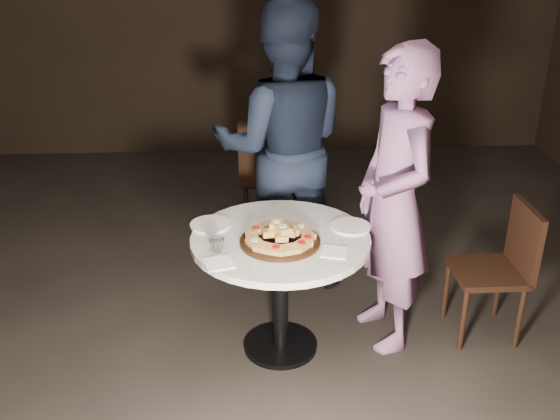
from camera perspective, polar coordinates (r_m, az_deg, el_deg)
The scene contains 13 objects.
floor at distance 3.61m, azimuth -0.33°, elevation -12.99°, with size 7.00×7.00×0.00m, color black.
table at distance 3.34m, azimuth 0.05°, elevation -4.45°, with size 1.24×1.24×0.71m.
serving_board at distance 3.20m, azimuth 0.00°, elevation -2.89°, with size 0.42×0.42×0.02m, color black.
focaccia_pile at distance 3.19m, azimuth 0.05°, elevation -2.27°, with size 0.37×0.37×0.10m.
plate_left at distance 3.41m, azimuth -6.37°, elevation -1.32°, with size 0.22×0.22×0.01m, color white.
plate_right at distance 3.39m, azimuth 6.47°, elevation -1.49°, with size 0.22×0.22×0.01m, color white.
water_glass at distance 3.13m, azimuth -5.78°, elevation -3.21°, with size 0.08×0.08×0.07m, color silver.
napkin_near at distance 3.03m, azimuth -5.63°, elevation -4.87°, with size 0.14×0.14×0.01m, color white.
napkin_far at distance 3.13m, azimuth 4.99°, elevation -3.84°, with size 0.13×0.13×0.01m, color white.
chair_far at distance 4.58m, azimuth -0.56°, elevation 3.44°, with size 0.57×0.58×0.95m.
chair_right at distance 3.75m, azimuth 19.67°, elevation -4.52°, with size 0.39×0.38×0.80m.
diner_navy at distance 3.96m, azimuth 0.21°, elevation 5.76°, with size 0.89×0.70×1.84m, color black.
diner_teal at distance 3.39m, azimuth 10.40°, elevation 0.66°, with size 0.62×0.41×1.70m, color slate.
Camera 1 is at (-0.13, -2.85, 2.20)m, focal length 40.00 mm.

